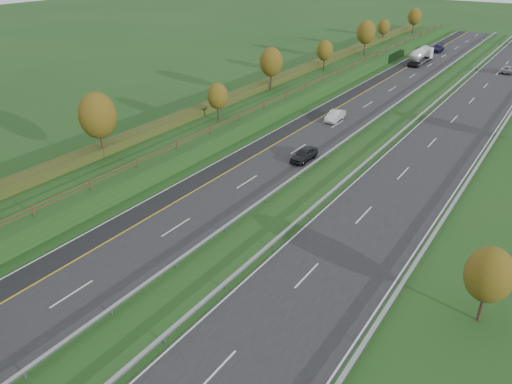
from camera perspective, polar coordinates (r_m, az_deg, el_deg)
ground at (r=70.04m, az=12.91°, el=5.69°), size 400.00×400.00×0.00m
near_carriageway at (r=77.23m, az=8.74°, el=8.03°), size 10.50×200.00×0.04m
far_carriageway at (r=72.44m, az=20.64°, el=5.35°), size 10.50×200.00×0.04m
hard_shoulder at (r=78.75m, az=6.25°, el=8.55°), size 3.00×200.00×0.04m
lane_markings at (r=74.86m, az=13.16°, el=7.06°), size 26.75×200.00×0.01m
embankment_left at (r=82.85m, az=0.52°, el=10.32°), size 12.00×200.00×2.00m
hedge_left at (r=83.49m, az=-0.65°, el=11.56°), size 2.20×180.00×1.10m
fence_left at (r=79.79m, az=3.13°, el=10.94°), size 0.12×189.06×1.20m
median_barrier_near at (r=75.01m, az=12.73°, el=7.60°), size 0.32×200.00×0.71m
median_barrier_far at (r=73.52m, az=16.43°, el=6.78°), size 0.32×200.00×0.71m
outer_barrier_far at (r=71.40m, az=25.18°, el=4.71°), size 0.32×200.00×0.71m
trees_left at (r=78.58m, az=-0.60°, el=13.47°), size 6.64×164.30×7.66m
road_tanker at (r=120.92m, az=18.35°, el=14.65°), size 2.40×11.22×3.46m
car_dark_near at (r=61.97m, az=5.51°, el=4.30°), size 1.97×4.62×1.56m
car_silver_mid at (r=77.19m, az=9.02°, el=8.62°), size 1.77×4.71×1.54m
car_small_far at (r=136.25m, az=20.07°, el=15.18°), size 2.76×5.81×1.64m
car_oncoming at (r=118.77m, az=26.77°, el=12.43°), size 2.34×4.92×1.36m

